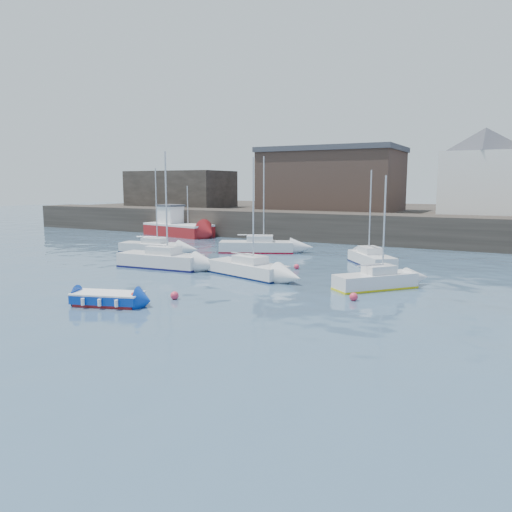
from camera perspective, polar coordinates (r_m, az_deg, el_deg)
The scene contains 17 objects.
water at distance 22.34m, azimuth -14.72°, elevation -7.74°, with size 220.00×220.00×0.00m, color #2D4760.
quay_wall at distance 52.98m, azimuth 11.76°, elevation 3.16°, with size 90.00×5.00×3.00m, color #28231E.
land_strip at distance 70.41m, azimuth 15.88°, elevation 4.16°, with size 90.00×32.00×2.80m, color #28231E.
bldg_east_d at distance 57.33m, azimuth 24.56°, elevation 8.84°, with size 11.14×11.14×8.95m.
warehouse at distance 62.24m, azimuth 8.63°, elevation 8.69°, with size 16.40×10.40×7.60m.
bldg_west at distance 71.78m, azimuth -8.62°, elevation 7.57°, with size 14.00×8.00×5.00m.
blue_dinghy at distance 26.14m, azimuth -16.61°, elevation -4.65°, with size 3.77×2.47×0.66m.
fishing_boat at distance 59.39m, azimuth -9.06°, elevation 3.40°, with size 9.24×4.91×5.81m.
sailboat_a at distance 36.80m, azimuth -10.82°, elevation -0.43°, with size 6.50×2.46×8.29m.
sailboat_b at distance 32.96m, azimuth -0.99°, elevation -1.43°, with size 6.31×3.65×7.74m.
sailboat_c at distance 29.79m, azimuth 13.50°, elevation -2.71°, with size 4.43×4.79×6.53m.
sailboat_e at distance 45.29m, azimuth -11.78°, elevation 1.02°, with size 5.99×2.85×7.40m.
sailboat_f at distance 38.21m, azimuth 13.04°, elevation -0.31°, with size 4.71×5.35×7.06m.
sailboat_h at distance 44.34m, azimuth 0.10°, elevation 1.13°, with size 6.81×4.59×8.41m.
buoy_near at distance 26.81m, azimuth -9.28°, elevation -4.90°, with size 0.44×0.44×0.44m, color #D7304A.
buoy_mid at distance 26.66m, azimuth 11.08°, elevation -5.02°, with size 0.44×0.44×0.44m, color #D7304A.
buoy_far at distance 35.83m, azimuth 4.66°, elevation -1.49°, with size 0.39×0.39×0.39m, color #D7304A.
Camera 1 is at (14.70, -15.70, 6.05)m, focal length 35.00 mm.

